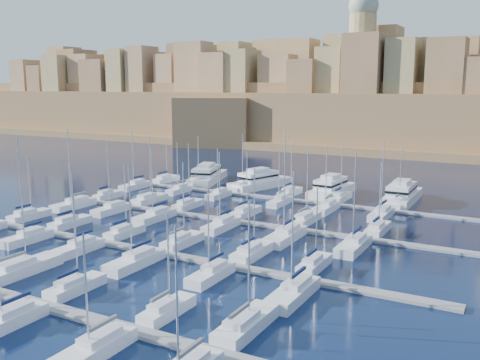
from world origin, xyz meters
The scene contains 51 objects.
ground centered at (0.00, 0.00, 0.00)m, with size 600.00×600.00×0.00m, color black.
pontoon_near centered at (0.00, -34.00, 0.20)m, with size 84.00×2.00×0.40m, color slate.
pontoon_mid_near centered at (0.00, -12.00, 0.20)m, with size 84.00×2.00×0.40m, color slate.
pontoon_mid_far centered at (0.00, 10.00, 0.20)m, with size 84.00×2.00×0.40m, color slate.
pontoon_far centered at (0.00, 32.00, 0.20)m, with size 84.00×2.00×0.40m, color slate.
sailboat_2 centered at (-11.34, -27.67, 0.80)m, with size 3.28×10.92×18.75m.
sailboat_3 centered at (-0.31, -28.99, 0.72)m, with size 2.47×8.24×12.47m.
sailboat_4 centered at (13.56, -29.13, 0.71)m, with size 2.38×7.94×11.64m.
sailboat_5 centered at (22.87, -28.20, 0.75)m, with size 2.95×9.83×13.69m.
sailboat_9 centered at (0.62, -39.38, 0.74)m, with size 2.70×8.99×14.23m.
sailboat_10 centered at (12.97, -39.59, 0.73)m, with size 2.83×9.42×12.28m.
sailboat_12 centered at (-34.93, -6.86, 0.72)m, with size 2.55×8.50×12.42m.
sailboat_13 centered at (-24.22, -6.93, 0.72)m, with size 2.51×8.36×11.76m.
sailboat_14 centered at (-11.48, -7.08, 0.72)m, with size 2.42×8.05×12.46m.
sailboat_15 centered at (-0.03, -6.73, 0.74)m, with size 2.63×8.77×13.45m.
sailboat_16 centered at (12.28, -6.44, 0.74)m, with size 2.81×9.36×13.40m.
sailboat_17 centered at (22.20, -7.07, 0.72)m, with size 2.42×8.06×11.80m.
sailboat_19 centered at (-22.82, -17.34, 0.73)m, with size 2.67×8.90×13.06m.
sailboat_20 centered at (-11.60, -17.34, 0.73)m, with size 2.67×8.91×12.72m.
sailboat_21 centered at (-0.11, -18.02, 0.76)m, with size 3.09×10.29×15.03m.
sailboat_22 centered at (11.89, -17.25, 0.73)m, with size 2.62×8.72×12.73m.
sailboat_23 centered at (23.79, -18.00, 0.77)m, with size 3.07×10.24×15.67m.
sailboat_24 centered at (-35.11, 14.64, 0.71)m, with size 2.24×7.48×11.92m.
sailboat_25 centered at (-24.18, 15.60, 0.76)m, with size 2.83×9.43×15.08m.
sailboat_26 centered at (-13.82, 15.10, 0.74)m, with size 2.53×8.42×13.64m.
sailboat_27 centered at (-0.45, 15.21, 0.73)m, with size 2.60×8.65×12.73m.
sailboat_28 centered at (11.76, 15.58, 0.75)m, with size 2.82×9.40×14.09m.
sailboat_29 centered at (25.15, 15.17, 0.73)m, with size 2.57×8.56×12.50m.
sailboat_30 centered at (-34.51, 4.02, 0.77)m, with size 3.06×10.21×16.64m.
sailboat_31 centered at (-24.79, 4.57, 0.75)m, with size 2.73×9.08×14.80m.
sailboat_32 centered at (-13.73, 4.13, 0.75)m, with size 3.00×9.99×14.18m.
sailboat_33 centered at (0.52, 4.47, 0.75)m, with size 2.79×9.30×14.04m.
sailboat_34 centered at (13.11, 3.61, 0.79)m, with size 3.31×11.03×18.01m.
sailboat_35 centered at (24.39, 3.96, 0.77)m, with size 3.10×10.32×15.48m.
sailboat_36 centered at (-35.92, 37.31, 0.73)m, with size 2.65×8.84×13.25m.
sailboat_37 centered at (-25.91, 37.02, 0.73)m, with size 2.47×8.25×12.75m.
sailboat_38 centered at (-13.53, 37.42, 0.74)m, with size 2.72×9.07×13.91m.
sailboat_39 centered at (-0.76, 37.29, 0.73)m, with size 2.64×8.81×12.75m.
sailboat_40 centered at (11.08, 37.48, 0.74)m, with size 2.76×9.20×13.35m.
sailboat_41 centered at (23.80, 37.03, 0.73)m, with size 2.48×8.27×12.96m.
sailboat_42 centered at (-37.14, 26.56, 0.75)m, with size 2.73×9.11×14.86m.
sailboat_43 centered at (-24.57, 27.22, 0.72)m, with size 2.33×7.76×12.23m.
sailboat_44 centered at (-13.67, 27.14, 0.71)m, with size 2.38×7.93×11.47m.
sailboat_45 centered at (1.35, 27.05, 0.72)m, with size 2.43×8.11×12.34m.
sailboat_46 centered at (11.93, 26.37, 0.74)m, with size 2.85×9.49×13.54m.
sailboat_47 centered at (23.01, 26.26, 0.76)m, with size 2.92×9.72×15.24m.
motor_yacht_a centered at (-26.66, 42.80, 1.73)m, with size 10.91×20.18×5.25m.
motor_yacht_b centered at (-10.92, 42.09, 1.73)m, with size 10.36×18.64×5.25m.
motor_yacht_c centered at (7.60, 41.81, 1.73)m, with size 6.41×17.63×5.25m.
motor_yacht_d centered at (23.30, 42.26, 1.73)m, with size 5.67×18.30×5.25m.
fortified_city centered at (-0.19, 155.26, 14.74)m, with size 460.00×108.95×59.52m.
Camera 1 is at (47.03, -73.40, 24.88)m, focal length 40.00 mm.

